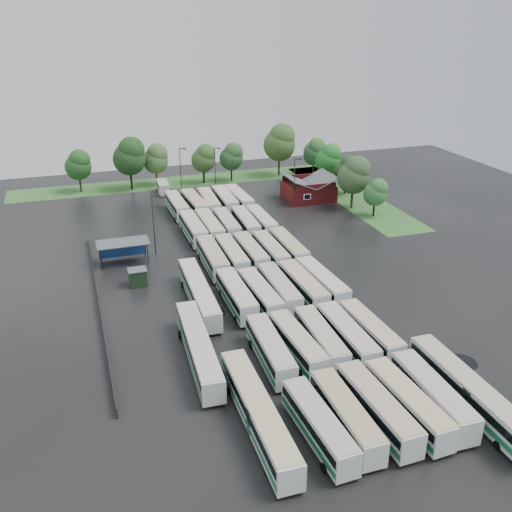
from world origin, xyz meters
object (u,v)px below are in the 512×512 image
object	(u,v)px
brick_building	(308,191)
minibus	(163,187)
artic_bus_west_a	(258,413)
artic_bus_east	(470,393)

from	to	relation	value
brick_building	minibus	distance (m)	32.15
brick_building	artic_bus_west_a	distance (m)	73.50
brick_building	artic_bus_east	bearing A→B (deg)	-99.68
artic_bus_east	minibus	distance (m)	85.35
artic_bus_west_a	artic_bus_east	world-z (taller)	artic_bus_east
artic_bus_west_a	artic_bus_east	size ratio (longest dim) A/B	1.00
artic_bus_east	minibus	bearing A→B (deg)	101.62
artic_bus_west_a	minibus	size ratio (longest dim) A/B	3.03
brick_building	minibus	xyz separation A→B (m)	(-28.81, 14.26, -0.41)
artic_bus_east	minibus	world-z (taller)	artic_bus_east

